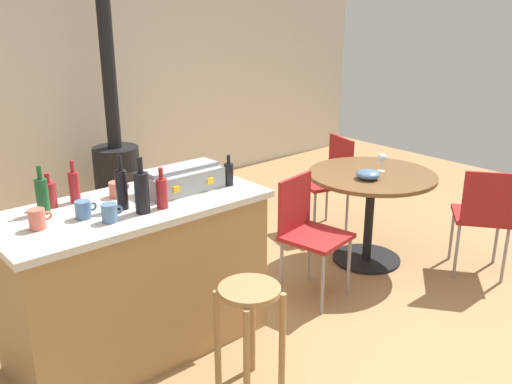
{
  "coord_description": "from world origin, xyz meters",
  "views": [
    {
      "loc": [
        -2.2,
        -2.37,
        2.0
      ],
      "look_at": [
        0.12,
        0.31,
        0.79
      ],
      "focal_mm": 39.27,
      "sensor_mm": 36.0,
      "label": 1
    }
  ],
  "objects_px": {
    "dining_table": "(371,195)",
    "bottle_5": "(162,193)",
    "bottle_6": "(74,186)",
    "wooden_stool": "(250,316)",
    "folding_chair_far": "(329,177)",
    "bottle_4": "(142,192)",
    "cup_3": "(37,219)",
    "bottle_3": "(122,188)",
    "wine_glass": "(382,158)",
    "bottle_2": "(229,174)",
    "cup_2": "(83,210)",
    "cup_1": "(117,189)",
    "cup_0": "(110,213)",
    "bottle_1": "(49,194)",
    "folding_chair_near": "(483,213)",
    "toolbox": "(181,179)",
    "bottle_0": "(42,195)",
    "kitchen_island": "(137,278)",
    "serving_bowl": "(368,174)",
    "wood_stove": "(116,163)",
    "folding_chair_left": "(308,228)"
  },
  "relations": [
    {
      "from": "bottle_2",
      "to": "bottle_5",
      "type": "xyz_separation_m",
      "value": [
        -0.52,
        -0.08,
        0.01
      ]
    },
    {
      "from": "kitchen_island",
      "to": "toolbox",
      "type": "distance_m",
      "value": 0.63
    },
    {
      "from": "bottle_6",
      "to": "dining_table",
      "type": "bearing_deg",
      "value": -9.13
    },
    {
      "from": "bottle_6",
      "to": "bottle_2",
      "type": "bearing_deg",
      "value": -20.95
    },
    {
      "from": "dining_table",
      "to": "bottle_0",
      "type": "relative_size",
      "value": 3.76
    },
    {
      "from": "folding_chair_left",
      "to": "bottle_5",
      "type": "xyz_separation_m",
      "value": [
        -1.14,
        0.02,
        0.51
      ]
    },
    {
      "from": "folding_chair_far",
      "to": "toolbox",
      "type": "height_order",
      "value": "toolbox"
    },
    {
      "from": "cup_0",
      "to": "wooden_stool",
      "type": "bearing_deg",
      "value": -50.88
    },
    {
      "from": "folding_chair_left",
      "to": "cup_3",
      "type": "distance_m",
      "value": 1.83
    },
    {
      "from": "wine_glass",
      "to": "bottle_1",
      "type": "bearing_deg",
      "value": 171.18
    },
    {
      "from": "bottle_4",
      "to": "bottle_6",
      "type": "relative_size",
      "value": 1.26
    },
    {
      "from": "dining_table",
      "to": "folding_chair_far",
      "type": "distance_m",
      "value": 0.72
    },
    {
      "from": "bottle_1",
      "to": "bottle_3",
      "type": "distance_m",
      "value": 0.41
    },
    {
      "from": "folding_chair_near",
      "to": "cup_1",
      "type": "relative_size",
      "value": 6.84
    },
    {
      "from": "cup_0",
      "to": "cup_3",
      "type": "distance_m",
      "value": 0.35
    },
    {
      "from": "bottle_3",
      "to": "wine_glass",
      "type": "xyz_separation_m",
      "value": [
        2.17,
        -0.1,
        -0.2
      ]
    },
    {
      "from": "bottle_3",
      "to": "cup_1",
      "type": "relative_size",
      "value": 2.4
    },
    {
      "from": "bottle_5",
      "to": "cup_2",
      "type": "bearing_deg",
      "value": 160.77
    },
    {
      "from": "wooden_stool",
      "to": "folding_chair_far",
      "type": "bearing_deg",
      "value": 32.38
    },
    {
      "from": "toolbox",
      "to": "cup_1",
      "type": "relative_size",
      "value": 3.79
    },
    {
      "from": "bottle_6",
      "to": "cup_1",
      "type": "relative_size",
      "value": 1.93
    },
    {
      "from": "bottle_0",
      "to": "serving_bowl",
      "type": "relative_size",
      "value": 1.46
    },
    {
      "from": "cup_3",
      "to": "bottle_3",
      "type": "bearing_deg",
      "value": -2.2
    },
    {
      "from": "bottle_0",
      "to": "cup_2",
      "type": "xyz_separation_m",
      "value": [
        0.13,
        -0.21,
        -0.05
      ]
    },
    {
      "from": "wooden_stool",
      "to": "bottle_1",
      "type": "relative_size",
      "value": 3.21
    },
    {
      "from": "cup_2",
      "to": "bottle_5",
      "type": "bearing_deg",
      "value": -19.23
    },
    {
      "from": "wooden_stool",
      "to": "bottle_5",
      "type": "relative_size",
      "value": 2.73
    },
    {
      "from": "cup_0",
      "to": "folding_chair_far",
      "type": "bearing_deg",
      "value": 16.13
    },
    {
      "from": "wine_glass",
      "to": "bottle_2",
      "type": "bearing_deg",
      "value": 178.27
    },
    {
      "from": "bottle_6",
      "to": "toolbox",
      "type": "bearing_deg",
      "value": -20.25
    },
    {
      "from": "wood_stove",
      "to": "bottle_4",
      "type": "relative_size",
      "value": 7.07
    },
    {
      "from": "bottle_4",
      "to": "cup_3",
      "type": "distance_m",
      "value": 0.53
    },
    {
      "from": "bottle_0",
      "to": "bottle_6",
      "type": "xyz_separation_m",
      "value": [
        0.2,
        0.06,
        -0.01
      ]
    },
    {
      "from": "kitchen_island",
      "to": "cup_3",
      "type": "xyz_separation_m",
      "value": [
        -0.53,
        -0.03,
        0.51
      ]
    },
    {
      "from": "dining_table",
      "to": "cup_1",
      "type": "height_order",
      "value": "cup_1"
    },
    {
      "from": "bottle_2",
      "to": "cup_2",
      "type": "xyz_separation_m",
      "value": [
        -0.91,
        0.06,
        -0.03
      ]
    },
    {
      "from": "folding_chair_near",
      "to": "bottle_1",
      "type": "xyz_separation_m",
      "value": [
        -2.8,
        1.08,
        0.5
      ]
    },
    {
      "from": "folding_chair_far",
      "to": "toolbox",
      "type": "xyz_separation_m",
      "value": [
        -1.91,
        -0.52,
        0.5
      ]
    },
    {
      "from": "wooden_stool",
      "to": "bottle_1",
      "type": "bearing_deg",
      "value": 121.76
    },
    {
      "from": "folding_chair_far",
      "to": "bottle_4",
      "type": "relative_size",
      "value": 2.8
    },
    {
      "from": "bottle_5",
      "to": "bottle_6",
      "type": "bearing_deg",
      "value": 128.82
    },
    {
      "from": "bottle_6",
      "to": "wine_glass",
      "type": "relative_size",
      "value": 1.68
    },
    {
      "from": "wooden_stool",
      "to": "serving_bowl",
      "type": "height_order",
      "value": "serving_bowl"
    },
    {
      "from": "dining_table",
      "to": "bottle_5",
      "type": "relative_size",
      "value": 4.35
    },
    {
      "from": "folding_chair_near",
      "to": "toolbox",
      "type": "height_order",
      "value": "toolbox"
    },
    {
      "from": "dining_table",
      "to": "bottle_1",
      "type": "distance_m",
      "value": 2.43
    },
    {
      "from": "bottle_3",
      "to": "cup_1",
      "type": "distance_m",
      "value": 0.23
    },
    {
      "from": "serving_bowl",
      "to": "dining_table",
      "type": "bearing_deg",
      "value": 25.95
    },
    {
      "from": "bottle_6",
      "to": "bottle_4",
      "type": "bearing_deg",
      "value": -62.5
    },
    {
      "from": "bottle_1",
      "to": "cup_3",
      "type": "height_order",
      "value": "bottle_1"
    }
  ]
}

